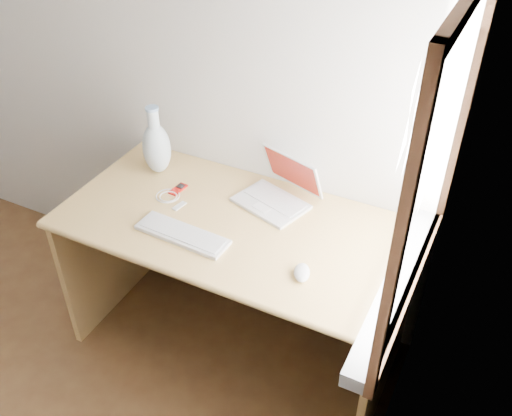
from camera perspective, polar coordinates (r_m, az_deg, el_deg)
The scene contains 10 objects.
back_wall at distance 2.91m, azimuth -16.54°, elevation 16.44°, with size 3.50×0.04×2.60m, color silver.
window at distance 1.84m, azimuth 16.96°, elevation 3.21°, with size 0.11×0.99×1.10m.
desk at distance 2.59m, azimuth -1.20°, elevation -4.16°, with size 1.47×0.73×0.77m.
laptop at distance 2.48m, azimuth 1.90°, elevation 1.71°, with size 0.35×0.33×0.20m.
external_keyboard at distance 2.32m, azimuth -7.38°, elevation -2.62°, with size 0.40×0.14×0.02m.
mouse at distance 2.13m, azimuth 4.61°, elevation -6.45°, with size 0.06×0.10×0.04m, color silver.
ipod at distance 2.59m, azimuth -7.81°, elevation 1.89°, with size 0.05×0.10×0.01m.
cable_coil at distance 2.55m, azimuth -8.80°, elevation 1.21°, with size 0.11×0.11×0.01m, color white.
remote at distance 2.49m, azimuth -7.67°, elevation 0.21°, with size 0.03×0.07×0.01m, color white.
vase at distance 2.66m, azimuth -9.92°, elevation 6.09°, with size 0.13×0.13×0.33m.
Camera 1 is at (1.89, -0.25, 2.25)m, focal length 40.00 mm.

